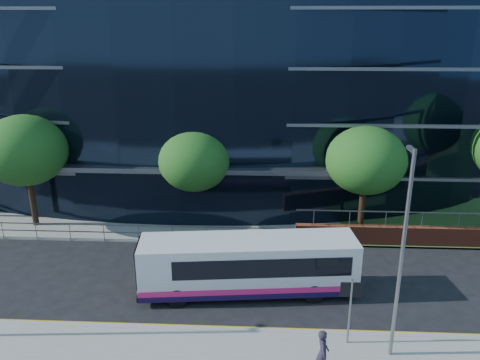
# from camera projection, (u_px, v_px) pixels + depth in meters

# --- Properties ---
(ground) EXTENTS (200.00, 200.00, 0.00)m
(ground) POSITION_uv_depth(u_px,v_px,m) (235.00, 318.00, 20.08)
(ground) COLOR black
(ground) RESTS_ON ground
(kerb) EXTENTS (80.00, 0.25, 0.16)m
(kerb) POSITION_uv_depth(u_px,v_px,m) (234.00, 331.00, 19.11)
(kerb) COLOR gray
(kerb) RESTS_ON ground
(yellow_line_outer) EXTENTS (80.00, 0.08, 0.01)m
(yellow_line_outer) POSITION_uv_depth(u_px,v_px,m) (234.00, 329.00, 19.32)
(yellow_line_outer) COLOR gold
(yellow_line_outer) RESTS_ON ground
(yellow_line_inner) EXTENTS (80.00, 0.08, 0.01)m
(yellow_line_inner) POSITION_uv_depth(u_px,v_px,m) (234.00, 327.00, 19.46)
(yellow_line_inner) COLOR gold
(yellow_line_inner) RESTS_ON ground
(far_forecourt) EXTENTS (50.00, 8.00, 0.10)m
(far_forecourt) POSITION_uv_depth(u_px,v_px,m) (154.00, 215.00, 30.77)
(far_forecourt) COLOR gray
(far_forecourt) RESTS_ON ground
(glass_office) EXTENTS (44.00, 23.10, 16.00)m
(glass_office) POSITION_uv_depth(u_px,v_px,m) (201.00, 76.00, 37.47)
(glass_office) COLOR black
(glass_office) RESTS_ON ground
(guard_railings) EXTENTS (24.00, 0.05, 1.10)m
(guard_railings) POSITION_uv_depth(u_px,v_px,m) (104.00, 229.00, 26.83)
(guard_railings) COLOR slate
(guard_railings) RESTS_ON ground
(apartment_block) EXTENTS (60.00, 42.00, 30.00)m
(apartment_block) POSITION_uv_depth(u_px,v_px,m) (474.00, 30.00, 69.18)
(apartment_block) COLOR #2D511E
(apartment_block) RESTS_ON ground
(street_sign) EXTENTS (0.85, 0.09, 2.80)m
(street_sign) POSITION_uv_depth(u_px,v_px,m) (351.00, 298.00, 17.68)
(street_sign) COLOR slate
(street_sign) RESTS_ON pavement_near
(tree_far_a) EXTENTS (4.95, 4.95, 6.98)m
(tree_far_a) POSITION_uv_depth(u_px,v_px,m) (25.00, 150.00, 27.68)
(tree_far_a) COLOR black
(tree_far_a) RESTS_ON ground
(tree_far_b) EXTENTS (4.29, 4.29, 6.05)m
(tree_far_b) POSITION_uv_depth(u_px,v_px,m) (194.00, 161.00, 27.88)
(tree_far_b) COLOR black
(tree_far_b) RESTS_ON ground
(tree_far_c) EXTENTS (4.62, 4.62, 6.51)m
(tree_far_c) POSITION_uv_depth(u_px,v_px,m) (366.00, 160.00, 26.82)
(tree_far_c) COLOR black
(tree_far_c) RESTS_ON ground
(tree_dist_e) EXTENTS (4.62, 4.62, 6.51)m
(tree_dist_e) POSITION_uv_depth(u_px,v_px,m) (457.00, 90.00, 55.36)
(tree_dist_e) COLOR black
(tree_dist_e) RESTS_ON ground
(streetlight_east) EXTENTS (0.15, 0.77, 8.00)m
(streetlight_east) POSITION_uv_depth(u_px,v_px,m) (402.00, 252.00, 16.32)
(streetlight_east) COLOR slate
(streetlight_east) RESTS_ON pavement_near
(city_bus) EXTENTS (10.16, 3.35, 2.70)m
(city_bus) POSITION_uv_depth(u_px,v_px,m) (250.00, 265.00, 21.55)
(city_bus) COLOR silver
(city_bus) RESTS_ON ground
(pedestrian) EXTENTS (0.45, 0.66, 1.78)m
(pedestrian) POSITION_uv_depth(u_px,v_px,m) (323.00, 353.00, 16.40)
(pedestrian) COLOR #251F2E
(pedestrian) RESTS_ON pavement_near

